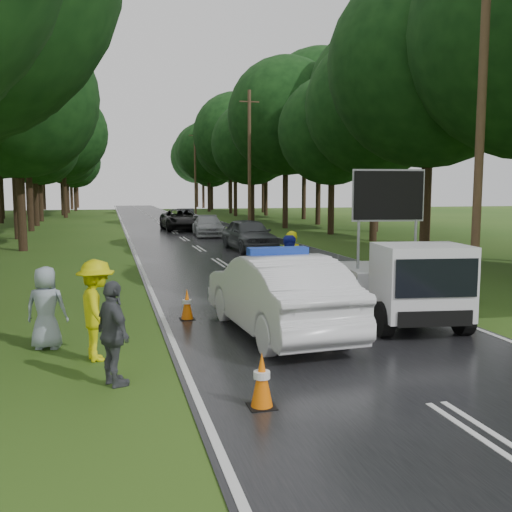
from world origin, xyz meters
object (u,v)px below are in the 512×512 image
object	(u,v)px
work_truck	(403,282)
queue_car_third	(181,220)
police_sedan	(277,294)
barrier	(295,277)
queue_car_second	(208,226)
officer	(291,263)
queue_car_first	(249,234)
civilian	(291,270)
queue_car_fourth	(186,216)

from	to	relation	value
work_truck	queue_car_third	world-z (taller)	work_truck
police_sedan	barrier	xyz separation A→B (m)	(1.22, 2.48, -0.05)
queue_car_second	queue_car_third	distance (m)	6.10
police_sedan	work_truck	world-z (taller)	work_truck
officer	queue_car_second	world-z (taller)	officer
officer	queue_car_first	xyz separation A→B (m)	(1.73, 12.21, -0.13)
civilian	queue_car_second	distance (m)	23.05
barrier	queue_car_second	world-z (taller)	queue_car_second
queue_car_third	queue_car_fourth	size ratio (longest dim) A/B	1.37
civilian	queue_car_fourth	world-z (taller)	civilian
work_truck	queue_car_fourth	size ratio (longest dim) A/B	1.11
civilian	queue_car_second	bearing A→B (deg)	77.79
queue_car_second	queue_car_fourth	world-z (taller)	queue_car_fourth
police_sedan	queue_car_second	bearing A→B (deg)	-100.69
barrier	police_sedan	bearing A→B (deg)	-99.47
queue_car_second	queue_car_fourth	xyz separation A→B (m)	(0.27, 13.56, 0.01)
police_sedan	officer	bearing A→B (deg)	-115.57
queue_car_first	work_truck	bearing A→B (deg)	-94.99
queue_car_first	queue_car_third	bearing A→B (deg)	92.00
officer	civilian	distance (m)	1.49
barrier	queue_car_fourth	xyz separation A→B (m)	(2.00, 37.06, -0.12)
work_truck	civilian	bearing A→B (deg)	132.16
work_truck	barrier	size ratio (longest dim) A/B	1.87
officer	queue_car_second	bearing A→B (deg)	-88.97
officer	queue_car_third	xyz separation A→B (m)	(0.15, 27.57, -0.14)
barrier	officer	distance (m)	2.00
work_truck	barrier	distance (m)	2.94
queue_car_third	queue_car_fourth	world-z (taller)	queue_car_third
police_sedan	work_truck	size ratio (longest dim) A/B	1.14
barrier	queue_car_first	distance (m)	14.32
civilian	queue_car_first	size ratio (longest dim) A/B	0.39
police_sedan	work_truck	xyz separation A→B (m)	(3.13, 0.26, 0.10)
work_truck	officer	bearing A→B (deg)	116.70
civilian	queue_car_first	bearing A→B (deg)	72.87
work_truck	queue_car_fourth	xyz separation A→B (m)	(0.09, 39.28, -0.27)
queue_car_second	queue_car_fourth	size ratio (longest dim) A/B	1.12
queue_car_fourth	work_truck	bearing A→B (deg)	-84.34
police_sedan	queue_car_third	bearing A→B (deg)	-97.58
queue_car_first	barrier	bearing A→B (deg)	-102.84
queue_car_fourth	barrier	bearing A→B (deg)	-87.29
officer	barrier	bearing A→B (deg)	79.62
barrier	officer	xyz separation A→B (m)	(0.51, 1.94, 0.14)
queue_car_fourth	queue_car_third	bearing A→B (deg)	-94.29
officer	queue_car_fourth	xyz separation A→B (m)	(1.49, 35.13, -0.25)
police_sedan	queue_car_third	world-z (taller)	police_sedan
civilian	officer	bearing A→B (deg)	64.38
barrier	queue_car_first	bearing A→B (deg)	97.75
officer	queue_car_fourth	world-z (taller)	officer
work_truck	civilian	distance (m)	3.31
work_truck	police_sedan	bearing A→B (deg)	-167.30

